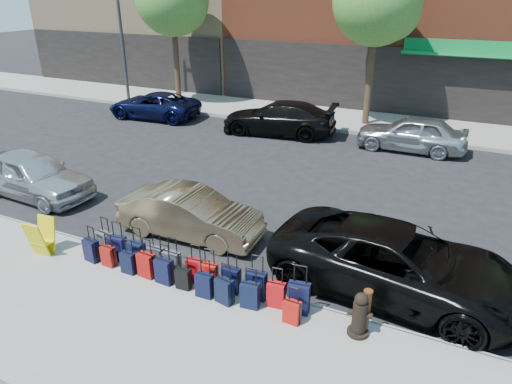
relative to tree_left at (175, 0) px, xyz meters
The scene contains 38 objects.
ground 14.72m from the tree_left, 43.94° to the right, with size 120.00×120.00×0.00m, color black.
sidewalk_near 19.54m from the tree_left, 58.36° to the right, with size 60.00×4.00×0.15m, color gray.
sidewalk_far 11.22m from the tree_left, ahead, with size 60.00×4.00×0.15m, color gray.
curb_near 17.92m from the tree_left, 54.81° to the right, with size 60.00×0.08×0.15m, color gray.
curb_far 11.31m from the tree_left, ahead, with size 60.00×0.08×0.15m, color gray.
tree_left is the anchor object (origin of this frame).
tree_center 10.50m from the tree_left, ahead, with size 3.80×3.80×7.27m.
streetlight 3.11m from the tree_left, 166.61° to the right, with size 2.59×0.18×8.00m.
suitcase_front_0 16.86m from the tree_left, 62.55° to the right, with size 0.44×0.28×0.98m.
suitcase_front_1 17.06m from the tree_left, 61.36° to the right, with size 0.43×0.27×0.97m.
suitcase_front_2 17.33m from the tree_left, 59.67° to the right, with size 0.41×0.24×0.96m.
suitcase_front_3 17.53m from the tree_left, 58.11° to the right, with size 0.37×0.21×0.89m.
suitcase_front_4 17.77m from the tree_left, 56.88° to the right, with size 0.38×0.21×0.91m.
suitcase_front_5 18.12m from the tree_left, 55.22° to the right, with size 0.38×0.23×0.89m.
suitcase_front_6 18.33m from the tree_left, 54.31° to the right, with size 0.38×0.23×0.89m.
suitcase_front_7 18.58m from the tree_left, 52.90° to the right, with size 0.39×0.23×0.91m.
suitcase_front_8 18.91m from the tree_left, 51.44° to the right, with size 0.43×0.26×0.98m.
suitcase_front_9 19.25m from the tree_left, 50.43° to the right, with size 0.38×0.23×0.86m.
suitcase_front_10 19.51m from the tree_left, 49.30° to the right, with size 0.46×0.30×1.03m.
suitcase_back_0 17.08m from the tree_left, 63.49° to the right, with size 0.39×0.26×0.87m.
suitcase_back_1 17.30m from the tree_left, 61.93° to the right, with size 0.33×0.20×0.78m.
suitcase_back_2 17.61m from the tree_left, 60.16° to the right, with size 0.34×0.20×0.82m.
suitcase_back_3 17.78m from the tree_left, 58.74° to the right, with size 0.40×0.25×0.91m.
suitcase_back_4 18.05m from the tree_left, 57.40° to the right, with size 0.40×0.24×0.92m.
suitcase_back_5 18.32m from the tree_left, 56.07° to the right, with size 0.33×0.20×0.76m.
suitcase_back_6 18.65m from the tree_left, 54.70° to the right, with size 0.36×0.22×0.85m.
suitcase_back_7 18.91m from the tree_left, 53.50° to the right, with size 0.40×0.28×0.88m.
suitcase_back_8 19.15m from the tree_left, 52.02° to the right, with size 0.39×0.25×0.88m.
suitcase_back_10 19.78m from the tree_left, 49.99° to the right, with size 0.33×0.20×0.77m.
fire_hydrant 20.37m from the tree_left, 46.85° to the right, with size 0.46×0.40×0.90m.
bollard 20.32m from the tree_left, 46.42° to the right, with size 0.17×0.17×0.90m.
display_rack 16.75m from the tree_left, 68.00° to the right, with size 0.54×0.58×0.89m.
car_near_0 13.48m from the tree_left, 77.34° to the right, with size 1.68×4.17×1.42m, color silver.
car_near_1 15.82m from the tree_left, 55.27° to the right, with size 1.33×3.81×1.26m, color #927B59.
car_near_2 19.32m from the tree_left, 42.33° to the right, with size 2.45×5.31×1.47m, color black.
car_far_0 5.64m from the tree_left, 82.52° to the right, with size 2.13×4.62×1.28m, color #0B1033.
car_far_1 9.01m from the tree_left, 22.22° to the right, with size 2.05×5.05×1.47m, color black.
car_far_2 13.90m from the tree_left, 12.17° to the right, with size 1.70×4.22×1.44m, color #B5B9BD.
Camera 1 is at (4.79, -11.73, 6.00)m, focal length 32.00 mm.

